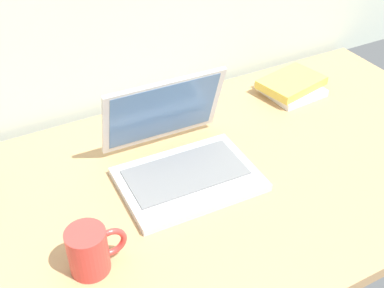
{
  "coord_description": "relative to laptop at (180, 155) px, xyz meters",
  "views": [
    {
      "loc": [
        -0.39,
        -0.74,
        0.78
      ],
      "look_at": [
        0.0,
        0.0,
        0.15
      ],
      "focal_mm": 45.84,
      "sensor_mm": 36.0,
      "label": 1
    }
  ],
  "objects": [
    {
      "name": "desk",
      "position": [
        -0.0,
        -0.06,
        -0.06
      ],
      "size": [
        1.6,
        0.76,
        0.03
      ],
      "color": "tan",
      "rests_on": "ground"
    },
    {
      "name": "laptop",
      "position": [
        0.0,
        0.0,
        0.0
      ],
      "size": [
        0.32,
        0.3,
        0.21
      ],
      "color": "silver",
      "rests_on": "desk"
    },
    {
      "name": "coffee_mug",
      "position": [
        -0.28,
        -0.18,
        0.0
      ],
      "size": [
        0.12,
        0.08,
        0.1
      ],
      "color": "red",
      "rests_on": "desk"
    },
    {
      "name": "book_stack",
      "position": [
        0.45,
        0.16,
        -0.02
      ],
      "size": [
        0.2,
        0.17,
        0.05
      ],
      "color": "silver",
      "rests_on": "desk"
    }
  ]
}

